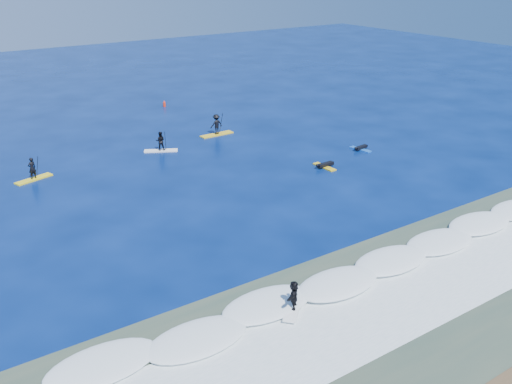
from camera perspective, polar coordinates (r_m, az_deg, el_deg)
ground at (r=38.33m, az=1.06°, el=-1.31°), size 160.00×160.00×0.00m
shallow_water at (r=29.44m, az=17.32°, el=-10.38°), size 90.00×13.00×0.01m
breaking_wave at (r=31.61m, az=11.71°, el=-7.35°), size 40.00×6.00×0.30m
whitewater at (r=29.95m, az=15.83°, el=-9.60°), size 34.00×5.00×0.02m
sup_paddler_left at (r=45.60m, az=-21.43°, el=1.89°), size 2.93×1.54×2.00m
sup_paddler_center at (r=49.46m, az=-9.54°, el=4.87°), size 2.84×1.96×1.99m
sup_paddler_right at (r=53.46m, az=-3.98°, el=6.64°), size 3.27×0.87×2.29m
prone_paddler_near at (r=45.46m, az=6.86°, el=2.65°), size 1.74×2.20×0.46m
prone_paddler_far at (r=50.12m, az=10.41°, el=4.32°), size 1.61×2.08×0.42m
wave_surfer at (r=26.96m, az=3.79°, el=-10.41°), size 1.98×1.83×1.53m
marker_buoy at (r=64.74m, az=-9.15°, el=8.70°), size 0.30×0.30×0.72m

